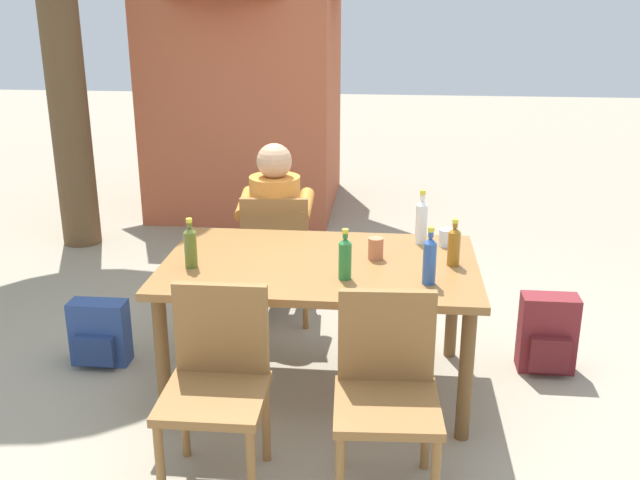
{
  "coord_description": "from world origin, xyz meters",
  "views": [
    {
      "loc": [
        0.35,
        -3.57,
        2.07
      ],
      "look_at": [
        0.0,
        0.0,
        0.85
      ],
      "focal_mm": 41.24,
      "sensor_mm": 36.0,
      "label": 1
    }
  ],
  "objects_px": {
    "backpack_by_near_side": "(99,334)",
    "bottle_amber": "(454,245)",
    "bottle_green": "(345,258)",
    "dining_table": "(320,276)",
    "cup_terracotta": "(376,248)",
    "cup_glass": "(446,238)",
    "bottle_olive": "(191,246)",
    "bottle_clear": "(422,221)",
    "person_in_white_shirt": "(277,221)",
    "chair_near_left": "(217,376)",
    "chair_far_left": "(276,251)",
    "chair_near_right": "(387,385)",
    "brick_kiosk": "(247,69)",
    "bottle_blue": "(430,260)",
    "backpack_by_far_side": "(548,335)"
  },
  "relations": [
    {
      "from": "backpack_by_near_side",
      "to": "bottle_amber",
      "type": "bearing_deg",
      "value": -3.22
    },
    {
      "from": "bottle_green",
      "to": "dining_table",
      "type": "bearing_deg",
      "value": 122.98
    },
    {
      "from": "cup_terracotta",
      "to": "cup_glass",
      "type": "distance_m",
      "value": 0.46
    },
    {
      "from": "bottle_olive",
      "to": "bottle_clear",
      "type": "distance_m",
      "value": 1.28
    },
    {
      "from": "person_in_white_shirt",
      "to": "bottle_olive",
      "type": "distance_m",
      "value": 1.11
    },
    {
      "from": "chair_near_left",
      "to": "bottle_olive",
      "type": "relative_size",
      "value": 3.35
    },
    {
      "from": "bottle_amber",
      "to": "backpack_by_near_side",
      "type": "height_order",
      "value": "bottle_amber"
    },
    {
      "from": "bottle_amber",
      "to": "bottle_clear",
      "type": "relative_size",
      "value": 0.81
    },
    {
      "from": "dining_table",
      "to": "bottle_olive",
      "type": "bearing_deg",
      "value": -167.85
    },
    {
      "from": "chair_near_left",
      "to": "person_in_white_shirt",
      "type": "bearing_deg",
      "value": 89.97
    },
    {
      "from": "chair_far_left",
      "to": "bottle_olive",
      "type": "height_order",
      "value": "bottle_olive"
    },
    {
      "from": "backpack_by_near_side",
      "to": "dining_table",
      "type": "bearing_deg",
      "value": -5.9
    },
    {
      "from": "chair_near_right",
      "to": "brick_kiosk",
      "type": "bearing_deg",
      "value": 108.04
    },
    {
      "from": "dining_table",
      "to": "backpack_by_near_side",
      "type": "distance_m",
      "value": 1.39
    },
    {
      "from": "backpack_by_near_side",
      "to": "chair_near_right",
      "type": "bearing_deg",
      "value": -29.61
    },
    {
      "from": "chair_far_left",
      "to": "bottle_clear",
      "type": "height_order",
      "value": "bottle_clear"
    },
    {
      "from": "bottle_blue",
      "to": "bottle_olive",
      "type": "height_order",
      "value": "bottle_blue"
    },
    {
      "from": "dining_table",
      "to": "brick_kiosk",
      "type": "height_order",
      "value": "brick_kiosk"
    },
    {
      "from": "dining_table",
      "to": "bottle_green",
      "type": "height_order",
      "value": "bottle_green"
    },
    {
      "from": "chair_far_left",
      "to": "cup_terracotta",
      "type": "xyz_separation_m",
      "value": [
        0.65,
        -0.74,
        0.3
      ]
    },
    {
      "from": "chair_near_right",
      "to": "bottle_olive",
      "type": "bearing_deg",
      "value": 146.4
    },
    {
      "from": "chair_far_left",
      "to": "brick_kiosk",
      "type": "relative_size",
      "value": 0.34
    },
    {
      "from": "cup_glass",
      "to": "backpack_by_far_side",
      "type": "relative_size",
      "value": 0.21
    },
    {
      "from": "bottle_blue",
      "to": "chair_near_right",
      "type": "bearing_deg",
      "value": -108.4
    },
    {
      "from": "person_in_white_shirt",
      "to": "bottle_clear",
      "type": "distance_m",
      "value": 1.08
    },
    {
      "from": "bottle_amber",
      "to": "bottle_blue",
      "type": "bearing_deg",
      "value": -116.79
    },
    {
      "from": "bottle_olive",
      "to": "bottle_blue",
      "type": "bearing_deg",
      "value": -5.12
    },
    {
      "from": "cup_glass",
      "to": "dining_table",
      "type": "bearing_deg",
      "value": -154.38
    },
    {
      "from": "chair_far_left",
      "to": "backpack_by_far_side",
      "type": "relative_size",
      "value": 1.92
    },
    {
      "from": "chair_near_left",
      "to": "bottle_blue",
      "type": "distance_m",
      "value": 1.14
    },
    {
      "from": "bottle_clear",
      "to": "backpack_by_near_side",
      "type": "height_order",
      "value": "bottle_clear"
    },
    {
      "from": "bottle_clear",
      "to": "backpack_by_near_side",
      "type": "relative_size",
      "value": 0.8
    },
    {
      "from": "dining_table",
      "to": "cup_terracotta",
      "type": "distance_m",
      "value": 0.33
    },
    {
      "from": "backpack_by_near_side",
      "to": "bottle_clear",
      "type": "bearing_deg",
      "value": 6.77
    },
    {
      "from": "chair_near_right",
      "to": "bottle_amber",
      "type": "xyz_separation_m",
      "value": [
        0.32,
        0.83,
        0.35
      ]
    },
    {
      "from": "chair_far_left",
      "to": "chair_near_left",
      "type": "relative_size",
      "value": 1.0
    },
    {
      "from": "person_in_white_shirt",
      "to": "cup_glass",
      "type": "xyz_separation_m",
      "value": [
        1.04,
        -0.6,
        0.12
      ]
    },
    {
      "from": "chair_far_left",
      "to": "chair_near_right",
      "type": "bearing_deg",
      "value": -65.91
    },
    {
      "from": "chair_near_left",
      "to": "bottle_amber",
      "type": "bearing_deg",
      "value": 38.27
    },
    {
      "from": "person_in_white_shirt",
      "to": "backpack_by_near_side",
      "type": "bearing_deg",
      "value": -139.85
    },
    {
      "from": "bottle_olive",
      "to": "bottle_green",
      "type": "relative_size",
      "value": 1.02
    },
    {
      "from": "chair_far_left",
      "to": "brick_kiosk",
      "type": "distance_m",
      "value": 2.99
    },
    {
      "from": "chair_near_right",
      "to": "bottle_blue",
      "type": "distance_m",
      "value": 0.7
    },
    {
      "from": "person_in_white_shirt",
      "to": "chair_near_left",
      "type": "bearing_deg",
      "value": -90.03
    },
    {
      "from": "bottle_clear",
      "to": "chair_far_left",
      "type": "bearing_deg",
      "value": 152.8
    },
    {
      "from": "chair_far_left",
      "to": "bottle_blue",
      "type": "xyz_separation_m",
      "value": [
        0.91,
        -1.06,
        0.36
      ]
    },
    {
      "from": "chair_far_left",
      "to": "backpack_by_near_side",
      "type": "distance_m",
      "value": 1.19
    },
    {
      "from": "chair_near_left",
      "to": "person_in_white_shirt",
      "type": "height_order",
      "value": "person_in_white_shirt"
    },
    {
      "from": "person_in_white_shirt",
      "to": "bottle_blue",
      "type": "relative_size",
      "value": 4.12
    },
    {
      "from": "backpack_by_far_side",
      "to": "brick_kiosk",
      "type": "distance_m",
      "value": 4.18
    }
  ]
}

